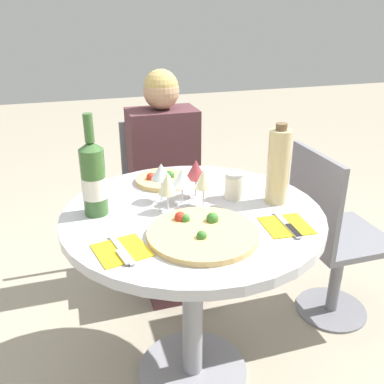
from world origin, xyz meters
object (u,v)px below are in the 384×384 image
object	(u,v)px
pizza_large	(202,233)
wine_bottle	(94,178)
tall_carafe	(278,166)
chair_empty_side	(331,240)
seated_diner	(168,196)
dining_table	(193,248)
chair_behind_diner	(162,201)

from	to	relation	value
pizza_large	wine_bottle	size ratio (longest dim) A/B	1.00
wine_bottle	pizza_large	bearing A→B (deg)	-40.82
wine_bottle	tall_carafe	world-z (taller)	wine_bottle
pizza_large	chair_empty_side	bearing A→B (deg)	25.51
seated_diner	wine_bottle	size ratio (longest dim) A/B	3.27
seated_diner	tall_carafe	world-z (taller)	seated_diner
chair_empty_side	tall_carafe	distance (m)	0.68
dining_table	tall_carafe	xyz separation A→B (m)	(0.32, -0.01, 0.30)
chair_empty_side	pizza_large	bearing A→B (deg)	-64.49
chair_behind_diner	wine_bottle	world-z (taller)	wine_bottle
dining_table	chair_behind_diner	world-z (taller)	chair_behind_diner
chair_behind_diner	tall_carafe	bearing A→B (deg)	105.73
dining_table	wine_bottle	xyz separation A→B (m)	(-0.33, 0.08, 0.29)
chair_empty_side	wine_bottle	world-z (taller)	wine_bottle
dining_table	seated_diner	world-z (taller)	seated_diner
chair_empty_side	pizza_large	distance (m)	0.92
tall_carafe	dining_table	bearing A→B (deg)	177.35
dining_table	tall_carafe	bearing A→B (deg)	-2.65
wine_bottle	tall_carafe	size ratio (longest dim) A/B	1.20
seated_diner	dining_table	bearing A→B (deg)	83.73
dining_table	chair_empty_side	size ratio (longest dim) A/B	1.07
chair_empty_side	wine_bottle	bearing A→B (deg)	-84.55
chair_behind_diner	tall_carafe	distance (m)	1.02
dining_table	tall_carafe	distance (m)	0.44
wine_bottle	tall_carafe	distance (m)	0.66
dining_table	wine_bottle	size ratio (longest dim) A/B	2.62
dining_table	chair_empty_side	world-z (taller)	chair_empty_side
wine_bottle	chair_empty_side	bearing A→B (deg)	5.45
dining_table	chair_behind_diner	distance (m)	0.87
seated_diner	chair_empty_side	size ratio (longest dim) A/B	1.34
tall_carafe	chair_empty_side	bearing A→B (deg)	25.09
pizza_large	chair_behind_diner	bearing A→B (deg)	84.38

